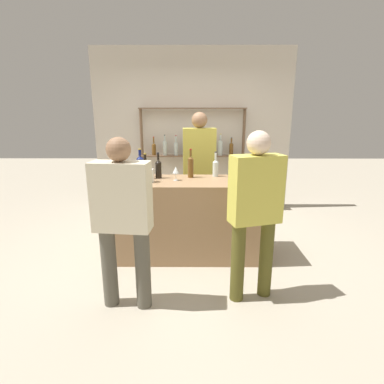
{
  "coord_description": "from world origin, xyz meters",
  "views": [
    {
      "loc": [
        0.02,
        -3.46,
        1.74
      ],
      "look_at": [
        0.0,
        0.0,
        0.81
      ],
      "focal_mm": 28.0,
      "sensor_mm": 36.0,
      "label": 1
    }
  ],
  "objects_px": {
    "counter_bottle_2": "(216,167)",
    "customer_right": "(255,206)",
    "counter_bottle_1": "(158,168)",
    "counter_bottle_0": "(140,166)",
    "counter_bottle_3": "(146,169)",
    "counter_bottle_4": "(191,166)",
    "server_behind_counter": "(199,162)",
    "cork_jar": "(149,176)",
    "customer_left": "(123,214)",
    "wine_glass": "(176,170)"
  },
  "relations": [
    {
      "from": "counter_bottle_2",
      "to": "customer_right",
      "type": "xyz_separation_m",
      "value": [
        0.28,
        -1.13,
        -0.15
      ]
    },
    {
      "from": "counter_bottle_1",
      "to": "counter_bottle_0",
      "type": "bearing_deg",
      "value": 159.02
    },
    {
      "from": "counter_bottle_0",
      "to": "counter_bottle_3",
      "type": "distance_m",
      "value": 0.15
    },
    {
      "from": "counter_bottle_3",
      "to": "counter_bottle_4",
      "type": "height_order",
      "value": "counter_bottle_4"
    },
    {
      "from": "counter_bottle_0",
      "to": "customer_right",
      "type": "xyz_separation_m",
      "value": [
        1.22,
        -1.11,
        -0.17
      ]
    },
    {
      "from": "counter_bottle_0",
      "to": "counter_bottle_1",
      "type": "xyz_separation_m",
      "value": [
        0.24,
        -0.09,
        -0.02
      ]
    },
    {
      "from": "counter_bottle_1",
      "to": "counter_bottle_2",
      "type": "xyz_separation_m",
      "value": [
        0.7,
        0.11,
        -0.01
      ]
    },
    {
      "from": "counter_bottle_2",
      "to": "server_behind_counter",
      "type": "distance_m",
      "value": 0.76
    },
    {
      "from": "counter_bottle_0",
      "to": "counter_bottle_2",
      "type": "relative_size",
      "value": 1.12
    },
    {
      "from": "counter_bottle_3",
      "to": "cork_jar",
      "type": "xyz_separation_m",
      "value": [
        0.07,
        -0.18,
        -0.04
      ]
    },
    {
      "from": "customer_left",
      "to": "counter_bottle_2",
      "type": "bearing_deg",
      "value": -29.23
    },
    {
      "from": "counter_bottle_0",
      "to": "counter_bottle_4",
      "type": "bearing_deg",
      "value": -4.01
    },
    {
      "from": "counter_bottle_3",
      "to": "customer_right",
      "type": "xyz_separation_m",
      "value": [
        1.13,
        -0.99,
        -0.15
      ]
    },
    {
      "from": "counter_bottle_2",
      "to": "customer_right",
      "type": "height_order",
      "value": "customer_right"
    },
    {
      "from": "counter_bottle_2",
      "to": "cork_jar",
      "type": "distance_m",
      "value": 0.86
    },
    {
      "from": "counter_bottle_2",
      "to": "wine_glass",
      "type": "relative_size",
      "value": 1.85
    },
    {
      "from": "counter_bottle_4",
      "to": "counter_bottle_3",
      "type": "bearing_deg",
      "value": -171.92
    },
    {
      "from": "counter_bottle_0",
      "to": "cork_jar",
      "type": "bearing_deg",
      "value": -64.26
    },
    {
      "from": "counter_bottle_1",
      "to": "customer_left",
      "type": "xyz_separation_m",
      "value": [
        -0.18,
        -1.16,
        -0.19
      ]
    },
    {
      "from": "wine_glass",
      "to": "customer_left",
      "type": "relative_size",
      "value": 0.11
    },
    {
      "from": "counter_bottle_2",
      "to": "counter_bottle_3",
      "type": "relative_size",
      "value": 1.01
    },
    {
      "from": "counter_bottle_3",
      "to": "cork_jar",
      "type": "bearing_deg",
      "value": -70.45
    },
    {
      "from": "counter_bottle_4",
      "to": "cork_jar",
      "type": "bearing_deg",
      "value": -151.33
    },
    {
      "from": "customer_right",
      "to": "cork_jar",
      "type": "bearing_deg",
      "value": 37.16
    },
    {
      "from": "counter_bottle_1",
      "to": "wine_glass",
      "type": "height_order",
      "value": "counter_bottle_1"
    },
    {
      "from": "counter_bottle_4",
      "to": "counter_bottle_2",
      "type": "bearing_deg",
      "value": 11.64
    },
    {
      "from": "counter_bottle_1",
      "to": "counter_bottle_3",
      "type": "bearing_deg",
      "value": -168.5
    },
    {
      "from": "counter_bottle_0",
      "to": "cork_jar",
      "type": "distance_m",
      "value": 0.35
    },
    {
      "from": "counter_bottle_0",
      "to": "counter_bottle_1",
      "type": "height_order",
      "value": "counter_bottle_0"
    },
    {
      "from": "counter_bottle_4",
      "to": "cork_jar",
      "type": "relative_size",
      "value": 2.3
    },
    {
      "from": "counter_bottle_1",
      "to": "server_behind_counter",
      "type": "bearing_deg",
      "value": 58.85
    },
    {
      "from": "counter_bottle_1",
      "to": "customer_left",
      "type": "bearing_deg",
      "value": -98.94
    },
    {
      "from": "counter_bottle_0",
      "to": "counter_bottle_1",
      "type": "relative_size",
      "value": 1.11
    },
    {
      "from": "customer_right",
      "to": "customer_left",
      "type": "bearing_deg",
      "value": 80.83
    },
    {
      "from": "wine_glass",
      "to": "cork_jar",
      "type": "bearing_deg",
      "value": -163.01
    },
    {
      "from": "counter_bottle_2",
      "to": "counter_bottle_3",
      "type": "distance_m",
      "value": 0.87
    },
    {
      "from": "counter_bottle_1",
      "to": "server_behind_counter",
      "type": "distance_m",
      "value": 0.99
    },
    {
      "from": "cork_jar",
      "to": "customer_right",
      "type": "bearing_deg",
      "value": -37.04
    },
    {
      "from": "counter_bottle_3",
      "to": "customer_right",
      "type": "relative_size",
      "value": 0.19
    },
    {
      "from": "counter_bottle_3",
      "to": "counter_bottle_1",
      "type": "bearing_deg",
      "value": 11.5
    },
    {
      "from": "server_behind_counter",
      "to": "customer_left",
      "type": "bearing_deg",
      "value": -21.73
    },
    {
      "from": "counter_bottle_2",
      "to": "server_behind_counter",
      "type": "height_order",
      "value": "server_behind_counter"
    },
    {
      "from": "cork_jar",
      "to": "customer_right",
      "type": "distance_m",
      "value": 1.34
    },
    {
      "from": "counter_bottle_0",
      "to": "counter_bottle_2",
      "type": "xyz_separation_m",
      "value": [
        0.94,
        0.02,
        -0.02
      ]
    },
    {
      "from": "counter_bottle_1",
      "to": "customer_right",
      "type": "relative_size",
      "value": 0.2
    },
    {
      "from": "counter_bottle_1",
      "to": "cork_jar",
      "type": "height_order",
      "value": "counter_bottle_1"
    },
    {
      "from": "customer_right",
      "to": "server_behind_counter",
      "type": "bearing_deg",
      "value": -1.67
    },
    {
      "from": "counter_bottle_1",
      "to": "customer_right",
      "type": "height_order",
      "value": "customer_right"
    },
    {
      "from": "counter_bottle_4",
      "to": "wine_glass",
      "type": "distance_m",
      "value": 0.24
    },
    {
      "from": "counter_bottle_4",
      "to": "wine_glass",
      "type": "height_order",
      "value": "counter_bottle_4"
    }
  ]
}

